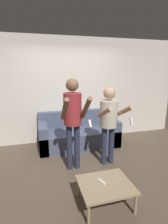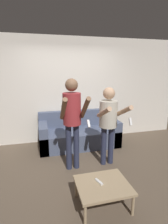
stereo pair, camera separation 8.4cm
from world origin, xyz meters
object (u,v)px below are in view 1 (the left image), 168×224
(coffee_table, at_px, (105,186))
(remote_on_table, at_px, (101,181))
(couch, at_px, (78,134))
(person_standing_right, at_px, (109,118))
(person_standing_left, at_px, (73,115))

(coffee_table, relative_size, remote_on_table, 4.77)
(couch, xyz_separation_m, remote_on_table, (-0.17, -2.06, 0.07))
(couch, bearing_deg, person_standing_right, -71.53)
(person_standing_right, relative_size, remote_on_table, 10.22)
(person_standing_left, relative_size, remote_on_table, 11.34)
(person_standing_left, distance_m, person_standing_right, 0.72)
(person_standing_left, distance_m, coffee_table, 1.33)
(couch, bearing_deg, coffee_table, -93.50)
(person_standing_right, bearing_deg, couch, 108.47)
(person_standing_left, bearing_deg, person_standing_right, -0.09)
(person_standing_right, height_order, remote_on_table, person_standing_right)
(person_standing_left, xyz_separation_m, person_standing_right, (0.71, -0.00, -0.11))
(person_standing_left, height_order, coffee_table, person_standing_left)
(couch, distance_m, coffee_table, 2.11)
(couch, height_order, coffee_table, couch)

